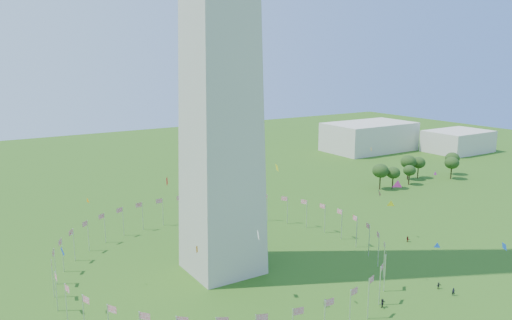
% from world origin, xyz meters
% --- Properties ---
extents(flag_ring, '(80.24, 80.24, 9.00)m').
position_xyz_m(flag_ring, '(-0.00, 50.00, 4.50)').
color(flag_ring, silver).
rests_on(flag_ring, ground).
extents(gov_building_east_a, '(50.00, 30.00, 16.00)m').
position_xyz_m(gov_building_east_a, '(150.00, 150.00, 8.00)').
color(gov_building_east_a, beige).
rests_on(gov_building_east_a, ground).
extents(gov_building_east_b, '(35.00, 25.00, 12.00)m').
position_xyz_m(gov_building_east_b, '(190.00, 120.00, 6.00)').
color(gov_building_east_b, beige).
rests_on(gov_building_east_b, ground).
extents(kites_aloft, '(107.37, 78.14, 37.46)m').
position_xyz_m(kites_aloft, '(16.81, 22.88, 21.05)').
color(kites_aloft, yellow).
rests_on(kites_aloft, ground).
extents(tree_line_east, '(53.70, 15.97, 10.61)m').
position_xyz_m(tree_line_east, '(114.96, 85.44, 4.89)').
color(tree_line_east, '#2B4F1A').
rests_on(tree_line_east, ground).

